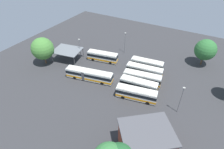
{
  "coord_description": "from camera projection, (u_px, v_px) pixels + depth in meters",
  "views": [
    {
      "loc": [
        20.88,
        -40.59,
        35.44
      ],
      "look_at": [
        -1.36,
        -1.29,
        1.48
      ],
      "focal_mm": 29.79,
      "sensor_mm": 36.0,
      "label": 1
    }
  ],
  "objects": [
    {
      "name": "tree_northwest",
      "position": [
        205.0,
        50.0,
        60.18
      ],
      "size": [
        6.87,
        6.87,
        9.12
      ],
      "color": "brown",
      "rests_on": "ground_plane"
    },
    {
      "name": "lamp_post_near_entrance",
      "position": [
        125.0,
        42.0,
        67.44
      ],
      "size": [
        0.56,
        0.28,
        7.92
      ],
      "color": "slate",
      "rests_on": "ground_plane"
    },
    {
      "name": "bus_row1_slot4",
      "position": [
        147.0,
        64.0,
        60.33
      ],
      "size": [
        10.58,
        3.71,
        3.39
      ],
      "color": "silver",
      "rests_on": "ground_plane"
    },
    {
      "name": "bus_row1_slot1",
      "position": [
        139.0,
        85.0,
        52.09
      ],
      "size": [
        10.68,
        3.69,
        3.39
      ],
      "color": "silver",
      "rests_on": "ground_plane"
    },
    {
      "name": "depot_building",
      "position": [
        145.0,
        142.0,
        36.04
      ],
      "size": [
        12.66,
        12.38,
        6.63
      ],
      "color": "#99422D",
      "rests_on": "ground_plane"
    },
    {
      "name": "ground_plane",
      "position": [
        118.0,
        77.0,
        57.75
      ],
      "size": [
        92.6,
        92.6,
        0.0
      ],
      "primitive_type": "plane",
      "color": "#333335"
    },
    {
      "name": "bus_row1_slot0",
      "position": [
        136.0,
        94.0,
        49.18
      ],
      "size": [
        11.08,
        4.53,
        3.39
      ],
      "color": "silver",
      "rests_on": "ground_plane"
    },
    {
      "name": "lamp_post_far_corner",
      "position": [
        181.0,
        99.0,
        43.88
      ],
      "size": [
        0.56,
        0.28,
        8.01
      ],
      "color": "slate",
      "rests_on": "ground_plane"
    },
    {
      "name": "bus_row1_slot3",
      "position": [
        144.0,
        71.0,
        57.49
      ],
      "size": [
        11.37,
        3.84,
        3.39
      ],
      "color": "silver",
      "rests_on": "ground_plane"
    },
    {
      "name": "bus_row0_slot4",
      "position": [
        103.0,
        56.0,
        64.3
      ],
      "size": [
        10.82,
        4.47,
        3.39
      ],
      "color": "silver",
      "rests_on": "ground_plane"
    },
    {
      "name": "bus_row0_slot1",
      "position": [
        89.0,
        75.0,
        55.83
      ],
      "size": [
        14.67,
        5.45,
        3.39
      ],
      "color": "silver",
      "rests_on": "ground_plane"
    },
    {
      "name": "bus_row1_slot2",
      "position": [
        142.0,
        78.0,
        54.6
      ],
      "size": [
        11.27,
        4.29,
        3.39
      ],
      "color": "silver",
      "rests_on": "ground_plane"
    },
    {
      "name": "tree_east_edge",
      "position": [
        43.0,
        49.0,
        60.78
      ],
      "size": [
        7.31,
        7.31,
        9.34
      ],
      "color": "brown",
      "rests_on": "ground_plane"
    },
    {
      "name": "lamp_post_by_building",
      "position": [
        80.0,
        48.0,
        64.56
      ],
      "size": [
        0.56,
        0.28,
        7.34
      ],
      "color": "slate",
      "rests_on": "ground_plane"
    },
    {
      "name": "maintenance_shelter",
      "position": [
        67.0,
        50.0,
        63.88
      ],
      "size": [
        10.23,
        8.68,
        3.86
      ],
      "color": "slate",
      "rests_on": "ground_plane"
    }
  ]
}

